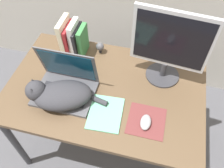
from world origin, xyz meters
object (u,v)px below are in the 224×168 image
at_px(computer_mouse, 146,122).
at_px(webcam, 100,47).
at_px(book_row, 73,38).
at_px(external_monitor, 170,46).
at_px(cat, 59,95).
at_px(notepad, 105,113).
at_px(laptop, 66,85).

bearing_deg(computer_mouse, webcam, 129.24).
distance_m(computer_mouse, book_row, 0.72).
distance_m(external_monitor, webcam, 0.49).
bearing_deg(cat, webcam, 76.57).
xyz_separation_m(cat, external_monitor, (0.54, 0.34, 0.18)).
bearing_deg(notepad, webcam, 109.40).
bearing_deg(notepad, laptop, 159.20).
height_order(cat, computer_mouse, cat).
xyz_separation_m(external_monitor, webcam, (-0.44, 0.11, -0.20)).
bearing_deg(laptop, external_monitor, 25.50).
bearing_deg(external_monitor, cat, -147.80).
xyz_separation_m(laptop, notepad, (0.27, -0.10, -0.05)).
distance_m(laptop, computer_mouse, 0.50).
bearing_deg(cat, book_row, 98.70).
xyz_separation_m(cat, webcam, (0.11, 0.45, -0.02)).
relative_size(laptop, cat, 0.77).
height_order(laptop, notepad, laptop).
distance_m(cat, external_monitor, 0.67).
bearing_deg(webcam, external_monitor, -13.92).
bearing_deg(computer_mouse, book_row, 141.41).
distance_m(computer_mouse, notepad, 0.23).
height_order(external_monitor, book_row, external_monitor).
bearing_deg(notepad, book_row, 127.54).
relative_size(cat, book_row, 1.86).
height_order(cat, book_row, book_row).
bearing_deg(book_row, laptop, -78.26).
bearing_deg(laptop, cat, -93.57).
bearing_deg(book_row, external_monitor, -7.46).
relative_size(external_monitor, notepad, 1.95).
bearing_deg(webcam, cat, -103.43).
height_order(book_row, webcam, book_row).
bearing_deg(computer_mouse, notepad, 177.45).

